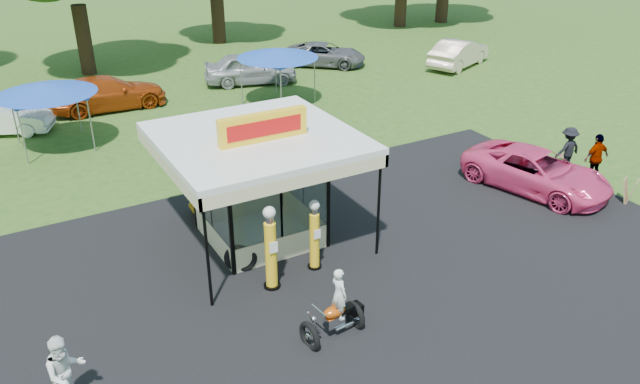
{
  "coord_description": "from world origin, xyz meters",
  "views": [
    {
      "loc": [
        -8.58,
        -10.3,
        9.75
      ],
      "look_at": [
        -0.48,
        4.0,
        1.63
      ],
      "focal_mm": 35.0,
      "sensor_mm": 36.0,
      "label": 1
    }
  ],
  "objects_px": {
    "a_frame_sign": "(629,191)",
    "bg_car_c": "(251,68)",
    "gas_pump_right": "(314,237)",
    "tent_east": "(277,53)",
    "bg_car_a": "(1,118)",
    "kiosk_car": "(233,196)",
    "bg_car_b": "(108,93)",
    "motorcycle": "(337,309)",
    "spectator_east_a": "(568,149)",
    "spectator_east_b": "(596,158)",
    "pink_sedan": "(536,171)",
    "bg_car_d": "(325,54)",
    "bg_car_e": "(459,53)",
    "gas_station_kiosk": "(259,186)",
    "tent_west": "(45,89)",
    "gas_pump_left": "(271,250)",
    "spectator_west": "(65,372)"
  },
  "relations": [
    {
      "from": "gas_pump_right",
      "to": "bg_car_b",
      "type": "xyz_separation_m",
      "value": [
        -1.83,
        17.12,
        -0.24
      ]
    },
    {
      "from": "bg_car_d",
      "to": "tent_west",
      "type": "relative_size",
      "value": 1.23
    },
    {
      "from": "kiosk_car",
      "to": "bg_car_a",
      "type": "distance_m",
      "value": 12.98
    },
    {
      "from": "pink_sedan",
      "to": "bg_car_b",
      "type": "height_order",
      "value": "bg_car_b"
    },
    {
      "from": "bg_car_e",
      "to": "gas_pump_right",
      "type": "bearing_deg",
      "value": 106.3
    },
    {
      "from": "spectator_west",
      "to": "bg_car_e",
      "type": "height_order",
      "value": "spectator_west"
    },
    {
      "from": "bg_car_a",
      "to": "gas_pump_right",
      "type": "bearing_deg",
      "value": -134.7
    },
    {
      "from": "a_frame_sign",
      "to": "spectator_west",
      "type": "height_order",
      "value": "spectator_west"
    },
    {
      "from": "gas_station_kiosk",
      "to": "bg_car_b",
      "type": "xyz_separation_m",
      "value": [
        -1.21,
        14.83,
        -1.0
      ]
    },
    {
      "from": "bg_car_c",
      "to": "bg_car_d",
      "type": "distance_m",
      "value": 5.51
    },
    {
      "from": "tent_east",
      "to": "gas_pump_left",
      "type": "bearing_deg",
      "value": -116.79
    },
    {
      "from": "gas_pump_right",
      "to": "bg_car_a",
      "type": "relative_size",
      "value": 0.52
    },
    {
      "from": "a_frame_sign",
      "to": "spectator_east_b",
      "type": "bearing_deg",
      "value": 51.16
    },
    {
      "from": "bg_car_a",
      "to": "kiosk_car",
      "type": "bearing_deg",
      "value": -129.62
    },
    {
      "from": "spectator_east_b",
      "to": "tent_east",
      "type": "distance_m",
      "value": 15.1
    },
    {
      "from": "kiosk_car",
      "to": "tent_west",
      "type": "height_order",
      "value": "tent_west"
    },
    {
      "from": "motorcycle",
      "to": "spectator_east_a",
      "type": "xyz_separation_m",
      "value": [
        12.56,
        4.06,
        0.1
      ]
    },
    {
      "from": "spectator_east_b",
      "to": "gas_pump_left",
      "type": "bearing_deg",
      "value": 7.24
    },
    {
      "from": "a_frame_sign",
      "to": "kiosk_car",
      "type": "distance_m",
      "value": 13.38
    },
    {
      "from": "a_frame_sign",
      "to": "tent_west",
      "type": "relative_size",
      "value": 0.22
    },
    {
      "from": "motorcycle",
      "to": "spectator_east_b",
      "type": "distance_m",
      "value": 12.95
    },
    {
      "from": "gas_pump_right",
      "to": "spectator_east_b",
      "type": "bearing_deg",
      "value": 0.4
    },
    {
      "from": "motorcycle",
      "to": "a_frame_sign",
      "type": "xyz_separation_m",
      "value": [
        12.19,
        1.07,
        -0.3
      ]
    },
    {
      "from": "gas_pump_left",
      "to": "gas_pump_right",
      "type": "distance_m",
      "value": 1.49
    },
    {
      "from": "bg_car_b",
      "to": "bg_car_c",
      "type": "relative_size",
      "value": 1.1
    },
    {
      "from": "a_frame_sign",
      "to": "bg_car_a",
      "type": "relative_size",
      "value": 0.21
    },
    {
      "from": "a_frame_sign",
      "to": "pink_sedan",
      "type": "height_order",
      "value": "pink_sedan"
    },
    {
      "from": "gas_pump_right",
      "to": "spectator_west",
      "type": "relative_size",
      "value": 1.23
    },
    {
      "from": "gas_pump_right",
      "to": "kiosk_car",
      "type": "relative_size",
      "value": 0.76
    },
    {
      "from": "tent_east",
      "to": "tent_west",
      "type": "bearing_deg",
      "value": -176.4
    },
    {
      "from": "motorcycle",
      "to": "bg_car_b",
      "type": "bearing_deg",
      "value": 85.8
    },
    {
      "from": "gas_pump_right",
      "to": "tent_west",
      "type": "distance_m",
      "value": 14.12
    },
    {
      "from": "a_frame_sign",
      "to": "bg_car_c",
      "type": "bearing_deg",
      "value": 80.61
    },
    {
      "from": "kiosk_car",
      "to": "spectator_east_a",
      "type": "height_order",
      "value": "spectator_east_a"
    },
    {
      "from": "gas_station_kiosk",
      "to": "bg_car_c",
      "type": "height_order",
      "value": "gas_station_kiosk"
    },
    {
      "from": "bg_car_c",
      "to": "bg_car_e",
      "type": "height_order",
      "value": "bg_car_c"
    },
    {
      "from": "motorcycle",
      "to": "pink_sedan",
      "type": "distance_m",
      "value": 10.75
    },
    {
      "from": "gas_pump_right",
      "to": "tent_east",
      "type": "bearing_deg",
      "value": 67.74
    },
    {
      "from": "gas_station_kiosk",
      "to": "spectator_east_b",
      "type": "xyz_separation_m",
      "value": [
        12.3,
        -2.2,
        -0.88
      ]
    },
    {
      "from": "a_frame_sign",
      "to": "tent_west",
      "type": "bearing_deg",
      "value": 112.42
    },
    {
      "from": "bg_car_c",
      "to": "bg_car_e",
      "type": "distance_m",
      "value": 12.49
    },
    {
      "from": "kiosk_car",
      "to": "bg_car_b",
      "type": "relative_size",
      "value": 0.52
    },
    {
      "from": "gas_pump_right",
      "to": "spectator_east_b",
      "type": "relative_size",
      "value": 1.19
    },
    {
      "from": "kiosk_car",
      "to": "bg_car_d",
      "type": "bearing_deg",
      "value": -39.28
    },
    {
      "from": "a_frame_sign",
      "to": "bg_car_e",
      "type": "distance_m",
      "value": 17.91
    },
    {
      "from": "kiosk_car",
      "to": "bg_car_a",
      "type": "bearing_deg",
      "value": 27.59
    },
    {
      "from": "bg_car_e",
      "to": "spectator_west",
      "type": "bearing_deg",
      "value": 100.92
    },
    {
      "from": "gas_pump_left",
      "to": "a_frame_sign",
      "type": "relative_size",
      "value": 2.85
    },
    {
      "from": "pink_sedan",
      "to": "bg_car_d",
      "type": "bearing_deg",
      "value": 68.97
    },
    {
      "from": "motorcycle",
      "to": "bg_car_e",
      "type": "relative_size",
      "value": 0.39
    }
  ]
}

